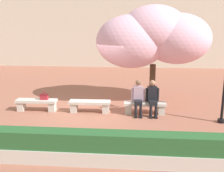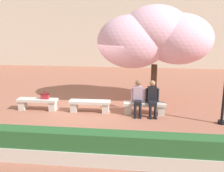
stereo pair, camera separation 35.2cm
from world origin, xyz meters
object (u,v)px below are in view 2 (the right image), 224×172
(stone_bench_center, at_px, (145,107))
(person_seated_right, at_px, (152,97))
(stone_bench_west_end, at_px, (37,103))
(person_seated_left, at_px, (138,96))
(handbag, at_px, (45,96))
(cherry_tree_main, at_px, (154,37))
(stone_bench_near_west, at_px, (90,105))

(stone_bench_center, relative_size, person_seated_right, 1.22)
(stone_bench_west_end, relative_size, person_seated_left, 1.22)
(person_seated_right, relative_size, handbag, 3.81)
(person_seated_right, xyz_separation_m, cherry_tree_main, (0.06, 1.71, 2.06))
(person_seated_left, height_order, cherry_tree_main, cherry_tree_main)
(person_seated_left, xyz_separation_m, person_seated_right, (0.53, 0.00, 0.00))
(person_seated_left, relative_size, cherry_tree_main, 0.27)
(handbag, height_order, cherry_tree_main, cherry_tree_main)
(person_seated_left, xyz_separation_m, cherry_tree_main, (0.59, 1.71, 2.06))
(stone_bench_near_west, relative_size, handbag, 4.63)
(person_seated_left, bearing_deg, stone_bench_near_west, 178.32)
(stone_bench_center, xyz_separation_m, cherry_tree_main, (0.33, 1.65, 2.46))
(stone_bench_near_west, relative_size, person_seated_right, 1.22)
(stone_bench_near_west, distance_m, person_seated_right, 2.38)
(stone_bench_west_end, height_order, cherry_tree_main, cherry_tree_main)
(person_seated_right, height_order, cherry_tree_main, cherry_tree_main)
(stone_bench_center, height_order, person_seated_right, person_seated_right)
(stone_bench_west_end, relative_size, cherry_tree_main, 0.33)
(stone_bench_west_end, height_order, person_seated_right, person_seated_right)
(handbag, bearing_deg, stone_bench_center, -0.39)
(stone_bench_near_west, bearing_deg, cherry_tree_main, 34.51)
(stone_bench_west_end, xyz_separation_m, stone_bench_near_west, (2.08, 0.00, 0.00))
(stone_bench_near_west, height_order, person_seated_left, person_seated_left)
(stone_bench_west_end, bearing_deg, stone_bench_near_west, 0.00)
(stone_bench_west_end, bearing_deg, cherry_tree_main, 20.25)
(stone_bench_center, relative_size, handbag, 4.63)
(stone_bench_near_west, height_order, handbag, handbag)
(stone_bench_west_end, relative_size, handbag, 4.63)
(person_seated_left, bearing_deg, person_seated_right, 0.02)
(stone_bench_center, height_order, cherry_tree_main, cherry_tree_main)
(handbag, bearing_deg, person_seated_right, -1.11)
(stone_bench_west_end, height_order, person_seated_left, person_seated_left)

